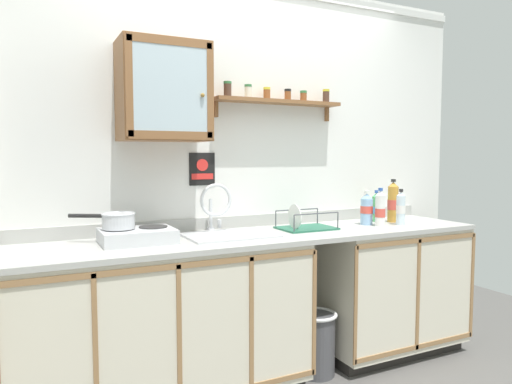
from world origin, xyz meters
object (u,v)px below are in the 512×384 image
bottle_water_blue_0 (367,209)px  bottle_opaque_white_2 (380,209)px  saucepan (117,220)px  bottle_water_clear_4 (401,208)px  sink (227,237)px  hot_plate_stove (137,236)px  wall_cabinet (164,92)px  dish_rack (305,226)px  bottle_soda_green_1 (376,208)px  bottle_juice_amber_3 (393,202)px  warning_sign (202,169)px  trash_bin (317,342)px

bottle_water_blue_0 → bottle_opaque_white_2: bottle_opaque_white_2 is taller
saucepan → bottle_water_clear_4: bottle_water_clear_4 is taller
sink → bottle_water_clear_4: bearing=-6.1°
hot_plate_stove → wall_cabinet: bearing=31.3°
bottle_water_blue_0 → dish_rack: 0.50m
hot_plate_stove → bottle_soda_green_1: bearing=2.7°
bottle_juice_amber_3 → hot_plate_stove: bearing=-179.7°
sink → warning_sign: size_ratio=2.53×
bottle_opaque_white_2 → warning_sign: (-1.15, 0.37, 0.28)m
bottle_opaque_white_2 → bottle_water_clear_4: size_ratio=1.04×
saucepan → trash_bin: bearing=-8.5°
trash_bin → hot_plate_stove: bearing=172.0°
bottle_water_blue_0 → warning_sign: warning_sign is taller
sink → hot_plate_stove: bearing=-179.4°
dish_rack → saucepan: bearing=179.0°
bottle_soda_green_1 → bottle_juice_amber_3: 0.12m
bottle_soda_green_1 → warning_sign: size_ratio=1.10×
warning_sign → bottle_water_clear_4: bearing=-16.8°
hot_plate_stove → bottle_water_clear_4: size_ratio=1.58×
sink → saucepan: sink is taller
hot_plate_stove → wall_cabinet: (0.19, 0.12, 0.81)m
bottle_juice_amber_3 → warning_sign: (-1.36, 0.26, 0.25)m
hot_plate_stove → saucepan: saucepan is taller
sink → saucepan: (-0.64, 0.02, 0.14)m
warning_sign → trash_bin: (0.61, -0.42, -1.10)m
saucepan → dish_rack: 1.19m
hot_plate_stove → trash_bin: 1.33m
saucepan → wall_cabinet: size_ratio=0.59×
bottle_water_blue_0 → wall_cabinet: bearing=174.7°
bottle_juice_amber_3 → warning_sign: size_ratio=1.49×
bottle_water_blue_0 → bottle_water_clear_4: bearing=-29.5°
wall_cabinet → saucepan: bearing=-162.6°
wall_cabinet → bottle_opaque_white_2: bearing=-8.9°
hot_plate_stove → dish_rack: bearing=0.2°
sink → dish_rack: sink is taller
trash_bin → sink: bearing=163.8°
dish_rack → wall_cabinet: (-0.90, 0.11, 0.83)m
bottle_water_blue_0 → bottle_opaque_white_2: 0.10m
bottle_water_blue_0 → warning_sign: size_ratio=1.15×
bottle_soda_green_1 → trash_bin: bottle_soda_green_1 is taller
wall_cabinet → sink: bearing=-17.9°
bottle_juice_amber_3 → trash_bin: bottle_juice_amber_3 is taller
bottle_water_blue_0 → bottle_juice_amber_3: size_ratio=0.77×
sink → wall_cabinet: size_ratio=0.93×
trash_bin → bottle_soda_green_1: bearing=19.6°
saucepan → bottle_juice_amber_3: size_ratio=1.09×
bottle_water_blue_0 → wall_cabinet: size_ratio=0.42×
sink → trash_bin: sink is taller
trash_bin → wall_cabinet: bearing=163.2°
bottle_juice_amber_3 → dish_rack: 0.76m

